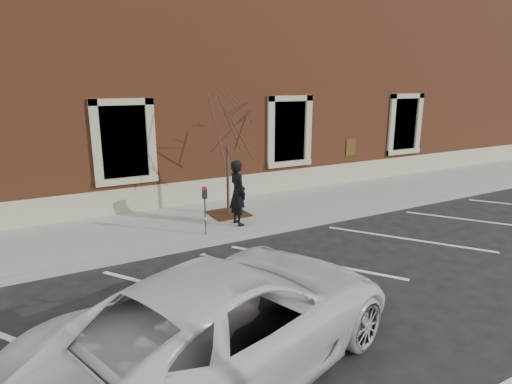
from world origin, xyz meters
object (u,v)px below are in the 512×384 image
parking_meter (205,202)px  white_truck (230,318)px  sapling (227,127)px  man (238,193)px

parking_meter → white_truck: (-1.73, -5.21, -0.25)m
sapling → white_truck: sapling is taller
man → white_truck: man is taller
parking_meter → white_truck: size_ratio=0.22×
parking_meter → sapling: 2.63m
man → parking_meter: man is taller
white_truck → sapling: bearing=-44.0°
parking_meter → man: bearing=38.5°
parking_meter → sapling: (1.33, 1.38, 1.81)m
sapling → parking_meter: bearing=-134.0°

